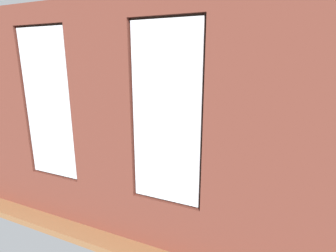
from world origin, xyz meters
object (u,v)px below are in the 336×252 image
object	(u,v)px
media_console	(99,136)
potted_plant_corner_far_left	(295,201)
couch_by_window	(118,186)
couch_left	(282,164)
tv_flatscreen	(97,114)
potted_plant_beside_window_right	(59,158)
table_plant_small	(167,136)
remote_gray	(153,141)
coffee_table	(173,144)
papasan_chair	(164,126)
cup_ceramic	(173,140)
potted_plant_between_couches	(204,187)
potted_plant_mid_room_small	(228,144)

from	to	relation	value
media_console	potted_plant_corner_far_left	distance (m)	5.65
media_console	potted_plant_corner_far_left	bearing A→B (deg)	153.22
couch_by_window	potted_plant_corner_far_left	bearing A→B (deg)	177.63
couch_left	tv_flatscreen	bearing A→B (deg)	-97.12
tv_flatscreen	potted_plant_beside_window_right	bearing A→B (deg)	113.82
table_plant_small	remote_gray	bearing A→B (deg)	38.29
coffee_table	table_plant_small	bearing A→B (deg)	-26.67
remote_gray	media_console	xyz separation A→B (m)	(1.89, -0.23, -0.16)
couch_by_window	coffee_table	world-z (taller)	couch_by_window
media_console	tv_flatscreen	world-z (taller)	tv_flatscreen
couch_left	papasan_chair	distance (m)	3.71
tv_flatscreen	cup_ceramic	bearing A→B (deg)	177.17
potted_plant_between_couches	potted_plant_mid_room_small	size ratio (longest dim) A/B	1.48
cup_ceramic	papasan_chair	xyz separation A→B (m)	(0.87, -1.38, -0.04)
cup_ceramic	remote_gray	bearing A→B (deg)	14.10
cup_ceramic	potted_plant_corner_far_left	world-z (taller)	potted_plant_corner_far_left
cup_ceramic	potted_plant_mid_room_small	world-z (taller)	potted_plant_mid_room_small
potted_plant_mid_room_small	tv_flatscreen	bearing A→B (deg)	5.33
potted_plant_mid_room_small	potted_plant_between_couches	bearing A→B (deg)	93.92
couch_left	cup_ceramic	distance (m)	2.52
table_plant_small	potted_plant_beside_window_right	bearing A→B (deg)	67.08
remote_gray	papasan_chair	xyz separation A→B (m)	(0.39, -1.50, -0.00)
tv_flatscreen	potted_plant_beside_window_right	xyz separation A→B (m)	(-1.11, 2.51, -0.26)
potted_plant_corner_far_left	cup_ceramic	bearing A→B (deg)	-42.29
couch_left	potted_plant_mid_room_small	distance (m)	1.38
potted_plant_mid_room_small	couch_left	bearing A→B (deg)	153.49
coffee_table	table_plant_small	world-z (taller)	table_plant_small
coffee_table	cup_ceramic	world-z (taller)	cup_ceramic
potted_plant_corner_far_left	papasan_chair	bearing A→B (deg)	-47.11
potted_plant_mid_room_small	remote_gray	bearing A→B (deg)	18.23
couch_by_window	potted_plant_beside_window_right	bearing A→B (deg)	4.02
potted_plant_between_couches	table_plant_small	bearing A→B (deg)	-54.95
table_plant_small	papasan_chair	xyz separation A→B (m)	(0.67, -1.28, -0.11)
potted_plant_between_couches	coffee_table	bearing A→B (deg)	-57.19
couch_by_window	table_plant_small	distance (m)	2.43
couch_left	potted_plant_corner_far_left	size ratio (longest dim) A/B	1.24
couch_left	tv_flatscreen	xyz separation A→B (m)	(4.87, -0.28, 0.60)
couch_left	table_plant_small	world-z (taller)	couch_left
couch_by_window	couch_left	world-z (taller)	same
couch_left	tv_flatscreen	distance (m)	4.92
remote_gray	potted_plant_corner_far_left	distance (m)	3.90
tv_flatscreen	potted_plant_mid_room_small	size ratio (longest dim) A/B	1.72
couch_left	potted_plant_corner_far_left	world-z (taller)	potted_plant_corner_far_left
remote_gray	tv_flatscreen	bearing A→B (deg)	4.99
couch_by_window	papasan_chair	xyz separation A→B (m)	(0.84, -3.69, 0.11)
potted_plant_corner_far_left	media_console	bearing A→B (deg)	-26.78
table_plant_small	remote_gray	size ratio (longest dim) A/B	1.29
cup_ceramic	potted_plant_beside_window_right	size ratio (longest dim) A/B	0.08
table_plant_small	potted_plant_beside_window_right	size ratio (longest dim) A/B	0.17
table_plant_small	potted_plant_beside_window_right	distance (m)	2.71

